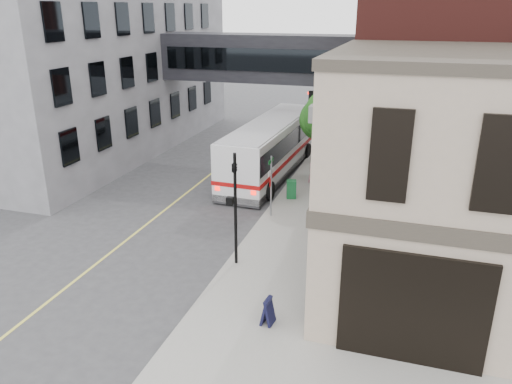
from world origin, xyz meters
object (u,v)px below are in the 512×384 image
Objects in this scene: pedestrian_c at (340,160)px; bus at (271,145)px; pedestrian_b at (315,169)px; sandwich_board at (268,311)px; newspaper_box at (291,189)px; pedestrian_a at (322,192)px.

bus is at bearing -177.24° from pedestrian_c.
pedestrian_b is 1.76× the size of sandwich_board.
newspaper_box is at bearing -118.44° from pedestrian_c.
pedestrian_c is at bearing 96.53° from sandwich_board.
bus is 6.73m from pedestrian_a.
pedestrian_a is 9.94m from sandwich_board.
sandwich_board is at bearing -115.11° from pedestrian_b.
pedestrian_b is 1.63× the size of newspaper_box.
newspaper_box is (-1.84, 1.18, -0.45)m from pedestrian_a.
sandwich_board is at bearing -95.07° from pedestrian_a.
bus is at bearing 126.31° from pedestrian_b.
bus is 3.33m from pedestrian_b.
pedestrian_c is (-0.03, 6.07, -0.10)m from pedestrian_a.
newspaper_box is (2.27, -4.10, -1.16)m from bus.
pedestrian_c reaches higher than newspaper_box.
pedestrian_a is at bearing -104.14° from pedestrian_b.
bus is 6.38× the size of pedestrian_a.
bus reaches higher than pedestrian_b.
pedestrian_a is 1.12× the size of pedestrian_c.
pedestrian_b is (2.96, -1.28, -0.85)m from bus.
pedestrian_a is 2.08× the size of sandwich_board.
pedestrian_b is at bearing -126.62° from pedestrian_c.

